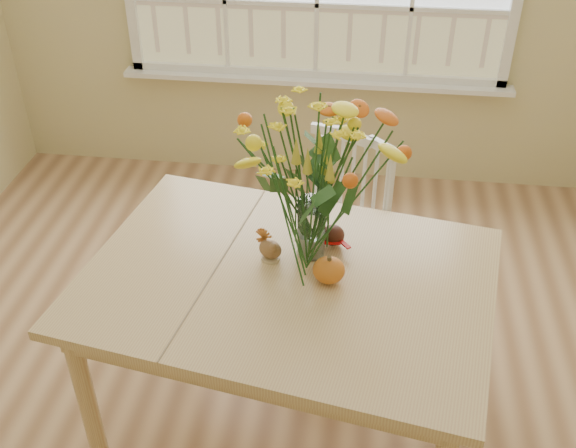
# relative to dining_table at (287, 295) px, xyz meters

# --- Properties ---
(floor) EXTENTS (4.00, 4.50, 0.01)m
(floor) POSITION_rel_dining_table_xyz_m (-0.09, -0.16, -0.71)
(floor) COLOR #986C49
(floor) RESTS_ON ground
(dining_table) EXTENTS (1.64, 1.30, 0.79)m
(dining_table) POSITION_rel_dining_table_xyz_m (0.00, 0.00, 0.00)
(dining_table) COLOR tan
(dining_table) RESTS_ON floor
(windsor_chair) EXTENTS (0.58, 0.57, 0.94)m
(windsor_chair) POSITION_rel_dining_table_xyz_m (0.16, 0.74, -0.17)
(windsor_chair) COLOR white
(windsor_chair) RESTS_ON floor
(flower_vase) EXTENTS (0.50, 0.50, 0.60)m
(flower_vase) POSITION_rel_dining_table_xyz_m (0.07, 0.15, 0.45)
(flower_vase) COLOR white
(flower_vase) RESTS_ON dining_table
(pumpkin) EXTENTS (0.12, 0.12, 0.09)m
(pumpkin) POSITION_rel_dining_table_xyz_m (0.15, -0.01, 0.14)
(pumpkin) COLOR #C35D16
(pumpkin) RESTS_ON dining_table
(turkey_figurine) EXTENTS (0.11, 0.10, 0.11)m
(turkey_figurine) POSITION_rel_dining_table_xyz_m (-0.08, 0.09, 0.14)
(turkey_figurine) COLOR #CCB78C
(turkey_figurine) RESTS_ON dining_table
(dark_gourd) EXTENTS (0.13, 0.11, 0.08)m
(dark_gourd) POSITION_rel_dining_table_xyz_m (0.15, 0.21, 0.13)
(dark_gourd) COLOR #38160F
(dark_gourd) RESTS_ON dining_table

